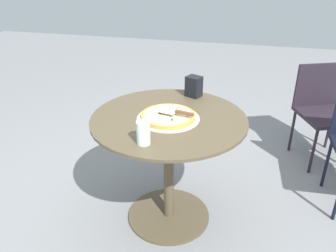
% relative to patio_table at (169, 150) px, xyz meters
% --- Properties ---
extents(ground_plane, '(10.00, 10.00, 0.00)m').
position_rel_patio_table_xyz_m(ground_plane, '(0.00, 0.00, -0.53)').
color(ground_plane, gray).
extents(patio_table, '(0.93, 0.93, 0.76)m').
position_rel_patio_table_xyz_m(patio_table, '(0.00, 0.00, 0.00)').
color(patio_table, brown).
rests_on(patio_table, ground).
extents(pizza_on_tray, '(0.37, 0.37, 0.05)m').
position_rel_patio_table_xyz_m(pizza_on_tray, '(-0.00, -0.02, 0.24)').
color(pizza_on_tray, silver).
rests_on(pizza_on_tray, patio_table).
extents(pizza_server, '(0.22, 0.10, 0.02)m').
position_rel_patio_table_xyz_m(pizza_server, '(0.05, -0.02, 0.28)').
color(pizza_server, silver).
rests_on(pizza_server, pizza_on_tray).
extents(drinking_cup, '(0.07, 0.07, 0.12)m').
position_rel_patio_table_xyz_m(drinking_cup, '(-0.05, -0.33, 0.29)').
color(drinking_cup, white).
rests_on(drinking_cup, patio_table).
extents(napkin_dispenser, '(0.12, 0.11, 0.14)m').
position_rel_patio_table_xyz_m(napkin_dispenser, '(0.08, 0.36, 0.29)').
color(napkin_dispenser, black).
rests_on(napkin_dispenser, patio_table).
extents(patio_chair_far, '(0.54, 0.54, 0.81)m').
position_rel_patio_table_xyz_m(patio_chair_far, '(1.07, 1.08, -0.06)').
color(patio_chair_far, '#261E27').
rests_on(patio_chair_far, ground).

